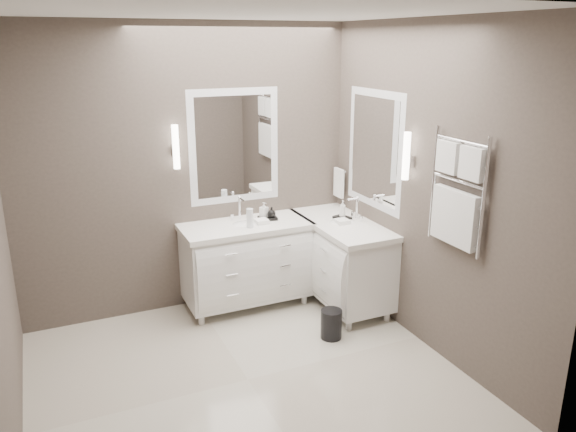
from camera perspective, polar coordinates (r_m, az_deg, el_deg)
name	(u,v)px	position (r m, az deg, el deg)	size (l,w,h in m)	color
floor	(248,380)	(4.56, -4.09, -16.29)	(3.20, 3.00, 0.01)	beige
ceiling	(239,10)	(3.80, -5.02, 20.11)	(3.20, 3.00, 0.01)	white
wall_back	(189,171)	(5.37, -10.02, 4.54)	(3.20, 0.01, 2.70)	#4B423C
wall_front	(353,300)	(2.70, 6.59, -8.45)	(3.20, 0.01, 2.70)	#4B423C
wall_right	(428,190)	(4.74, 14.07, 2.56)	(0.01, 3.00, 2.70)	#4B423C
vanity_back	(246,259)	(5.49, -4.25, -4.40)	(1.24, 0.59, 0.97)	white
vanity_right	(341,257)	(5.56, 5.44, -4.15)	(0.59, 1.24, 0.97)	white
mirror_back	(234,147)	(5.44, -5.47, 7.04)	(0.90, 0.02, 1.10)	white
mirror_right	(374,150)	(5.32, 8.78, 6.68)	(0.02, 0.90, 1.10)	white
sconce_back	(176,148)	(5.21, -11.33, 6.81)	(0.06, 0.06, 0.40)	white
sconce_right	(406,157)	(4.81, 11.92, 5.89)	(0.06, 0.06, 0.40)	white
towel_bar_corner	(339,182)	(5.85, 5.19, 3.44)	(0.03, 0.22, 0.30)	white
towel_ladder	(456,198)	(4.40, 16.74, 1.77)	(0.06, 0.58, 0.90)	white
waste_bin	(331,324)	(5.05, 4.42, -10.89)	(0.19, 0.19, 0.26)	black
amenity_tray_back	(268,218)	(5.48, -2.08, -0.21)	(0.18, 0.13, 0.03)	black
amenity_tray_right	(342,218)	(5.51, 5.53, -0.19)	(0.12, 0.16, 0.02)	black
water_bottle	(250,218)	(5.23, -3.90, -0.22)	(0.06, 0.06, 0.18)	silver
soap_bottle_a	(264,210)	(5.46, -2.46, 0.66)	(0.07, 0.07, 0.14)	white
soap_bottle_b	(272,212)	(5.45, -1.68, 0.39)	(0.08, 0.08, 0.10)	black
soap_bottle_c	(343,209)	(5.49, 5.56, 0.76)	(0.06, 0.06, 0.17)	white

